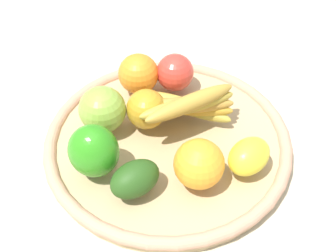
{
  "coord_description": "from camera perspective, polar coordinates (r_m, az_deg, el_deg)",
  "views": [
    {
      "loc": [
        -0.46,
        -0.16,
        0.55
      ],
      "look_at": [
        0.0,
        0.0,
        0.05
      ],
      "focal_mm": 46.65,
      "sensor_mm": 36.0,
      "label": 1
    }
  ],
  "objects": [
    {
      "name": "ground_plane",
      "position": [
        0.73,
        0.0,
        -2.9
      ],
      "size": [
        2.4,
        2.4,
        0.0
      ],
      "primitive_type": "plane",
      "color": "beige",
      "rests_on": "ground"
    },
    {
      "name": "basket",
      "position": [
        0.72,
        0.0,
        -2.01
      ],
      "size": [
        0.4,
        0.4,
        0.03
      ],
      "color": "tan",
      "rests_on": "ground_plane"
    },
    {
      "name": "bell_pepper",
      "position": [
        0.64,
        -9.68,
        -3.24
      ],
      "size": [
        0.08,
        0.09,
        0.09
      ],
      "primitive_type": "ellipsoid",
      "rotation": [
        0.0,
        0.0,
        1.75
      ],
      "color": "#2C8A19",
      "rests_on": "basket"
    },
    {
      "name": "apple_2",
      "position": [
        0.7,
        -2.84,
        2.23
      ],
      "size": [
        0.09,
        0.09,
        0.07
      ],
      "primitive_type": "sphere",
      "rotation": [
        0.0,
        0.0,
        2.13
      ],
      "color": "#BB8721",
      "rests_on": "basket"
    },
    {
      "name": "orange_1",
      "position": [
        0.77,
        -3.88,
        6.82
      ],
      "size": [
        0.07,
        0.07,
        0.07
      ],
      "primitive_type": "sphere",
      "rotation": [
        0.0,
        0.0,
        3.15
      ],
      "color": "orange",
      "rests_on": "basket"
    },
    {
      "name": "banana_bunch",
      "position": [
        0.7,
        2.47,
        2.71
      ],
      "size": [
        0.14,
        0.16,
        0.08
      ],
      "color": "#A8983A",
      "rests_on": "basket"
    },
    {
      "name": "avocado",
      "position": [
        0.62,
        -4.34,
        -6.91
      ],
      "size": [
        0.09,
        0.09,
        0.05
      ],
      "primitive_type": "ellipsoid",
      "rotation": [
        0.0,
        0.0,
        5.65
      ],
      "color": "#254B17",
      "rests_on": "basket"
    },
    {
      "name": "apple_1",
      "position": [
        0.7,
        -8.57,
        2.15
      ],
      "size": [
        0.08,
        0.08,
        0.08
      ],
      "primitive_type": "sphere",
      "rotation": [
        0.0,
        0.0,
        0.01
      ],
      "color": "#85AC3D",
      "rests_on": "basket"
    },
    {
      "name": "lemon_0",
      "position": [
        0.65,
        10.52,
        -3.91
      ],
      "size": [
        0.09,
        0.08,
        0.05
      ],
      "primitive_type": "ellipsoid",
      "rotation": [
        0.0,
        0.0,
        5.79
      ],
      "color": "yellow",
      "rests_on": "basket"
    },
    {
      "name": "orange_0",
      "position": [
        0.62,
        4.07,
        -4.98
      ],
      "size": [
        0.1,
        0.1,
        0.07
      ],
      "primitive_type": "sphere",
      "rotation": [
        0.0,
        0.0,
        4.31
      ],
      "color": "orange",
      "rests_on": "basket"
    },
    {
      "name": "apple_0",
      "position": [
        0.78,
        0.91,
        7.02
      ],
      "size": [
        0.09,
        0.09,
        0.07
      ],
      "primitive_type": "sphere",
      "rotation": [
        0.0,
        0.0,
        0.41
      ],
      "color": "red",
      "rests_on": "basket"
    }
  ]
}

